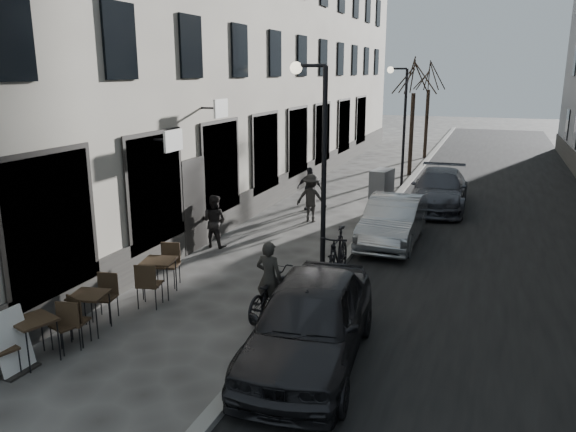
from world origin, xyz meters
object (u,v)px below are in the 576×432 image
Objects in this scene: bicycle at (269,292)px; pedestrian_far at (309,189)px; tree_near at (414,76)px; streetlamp_near at (317,147)px; bistro_set_b at (90,309)px; car_far at (439,190)px; utility_cabinet at (381,192)px; pedestrian_near at (214,221)px; car_near at (310,321)px; tree_far at (429,76)px; sign_board at (14,348)px; moped at (337,257)px; streetlamp_far at (401,113)px; bistro_set_a at (35,336)px; pedestrian_mid at (311,198)px; car_mid at (393,221)px; bistro_set_c at (159,274)px.

bicycle is 9.15m from pedestrian_far.
streetlamp_near is at bearing -90.28° from tree_near.
car_far reaches higher than bistro_set_b.
car_far is at bearing 49.17° from utility_cabinet.
tree_near is at bearing -99.43° from pedestrian_near.
car_near is (1.10, -19.08, -3.90)m from tree_near.
bicycle is (-0.23, -2.45, -2.69)m from streetlamp_near.
streetlamp_near is 0.89× the size of tree_near.
tree_far reaches higher than pedestrian_far.
bicycle is at bearing -83.90° from utility_cabinet.
streetlamp_near is at bearing 64.40° from sign_board.
car_near reaches higher than moped.
streetlamp_near is 21.05m from tree_far.
streetlamp_near is 7.21m from utility_cabinet.
bistro_set_a is (-3.24, -17.70, -2.68)m from streetlamp_far.
tree_far is 21.65m from moped.
pedestrian_near is 0.95× the size of pedestrian_mid.
pedestrian_far reaches higher than pedestrian_near.
car_far is at bearing -123.20° from pedestrian_near.
tree_near reaches higher than sign_board.
car_near is at bearing -90.58° from car_mid.
car_far reaches higher than moped.
car_far is at bearing 75.84° from streetlamp_near.
streetlamp_near is 4.38m from pedestrian_near.
tree_near reaches higher than streetlamp_far.
pedestrian_mid is at bearing 99.56° from bistro_set_a.
moped is (3.74, 4.16, 0.17)m from bistro_set_b.
streetlamp_near is at bearing -110.58° from car_mid.
bicycle is at bearing -14.08° from bistro_set_c.
bistro_set_b is 9.45m from pedestrian_mid.
bistro_set_a is 12.21m from pedestrian_far.
car_mid reaches higher than bistro_set_b.
utility_cabinet reaches higher than bistro_set_b.
sign_board is 13.38m from utility_cabinet.
pedestrian_mid is 5.67m from moped.
bistro_set_a is 3.33m from bistro_set_c.
bistro_set_b is at bearing -135.05° from moped.
bistro_set_b is 1.03× the size of pedestrian_far.
tree_far is 1.19× the size of car_far.
car_mid reaches higher than bistro_set_a.
tree_near is at bearing 69.82° from bistro_set_b.
car_near reaches higher than car_far.
streetlamp_near is at bearing -91.14° from bicycle.
bistro_set_b is 13.79m from car_far.
tree_far is at bearing 78.15° from pedestrian_far.
tree_far reaches higher than car_near.
car_near reaches higher than bistro_set_a.
streetlamp_near is 2.95× the size of bistro_set_c.
moped is at bearing -87.14° from streetlamp_far.
utility_cabinet is (0.27, -5.20, -2.38)m from streetlamp_far.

